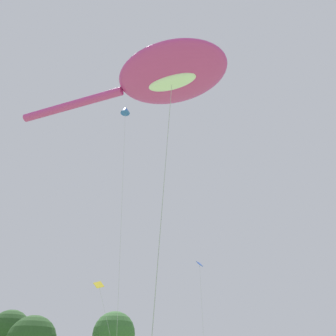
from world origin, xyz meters
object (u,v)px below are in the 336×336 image
object	(u,v)px
small_kite_box_yellow	(125,111)
small_kite_tiny_distant	(100,289)
big_show_kite	(167,76)
tree_oak_right	(114,334)
tree_shrub_far	(9,331)
small_kite_delta_white	(200,274)

from	to	relation	value
small_kite_box_yellow	small_kite_tiny_distant	distance (m)	17.49
big_show_kite	small_kite_tiny_distant	xyz separation A→B (m)	(8.99, 20.28, -5.87)
tree_oak_right	tree_shrub_far	bearing A→B (deg)	137.18
small_kite_tiny_distant	tree_shrub_far	distance (m)	34.12
tree_oak_right	tree_shrub_far	size ratio (longest dim) A/B	0.97
big_show_kite	tree_shrub_far	distance (m)	55.99
small_kite_delta_white	small_kite_box_yellow	bearing A→B (deg)	-104.31
big_show_kite	small_kite_delta_white	distance (m)	17.93
small_kite_delta_white	small_kite_tiny_distant	distance (m)	10.29
small_kite_delta_white	tree_shrub_far	bearing A→B (deg)	178.71
small_kite_delta_white	tree_shrub_far	world-z (taller)	tree_shrub_far
small_kite_delta_white	tree_oak_right	xyz separation A→B (m)	(11.95, 31.43, -1.50)
big_show_kite	tree_oak_right	world-z (taller)	big_show_kite
tree_oak_right	small_kite_tiny_distant	bearing A→B (deg)	-126.14
small_kite_tiny_distant	small_kite_delta_white	bearing A→B (deg)	5.46
small_kite_box_yellow	tree_oak_right	size ratio (longest dim) A/B	2.23
small_kite_tiny_distant	tree_shrub_far	bearing A→B (deg)	156.48
big_show_kite	small_kite_delta_white	world-z (taller)	big_show_kite
small_kite_tiny_distant	small_kite_box_yellow	bearing A→B (deg)	-43.51
small_kite_box_yellow	tree_oak_right	world-z (taller)	small_kite_box_yellow
small_kite_delta_white	small_kite_box_yellow	distance (m)	16.98
small_kite_box_yellow	tree_shrub_far	bearing A→B (deg)	-37.40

